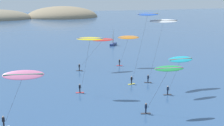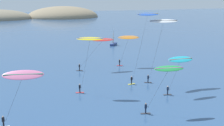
% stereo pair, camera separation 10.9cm
% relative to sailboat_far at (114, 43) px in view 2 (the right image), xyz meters
% --- Properties ---
extents(headland_island, '(109.52, 53.69, 18.20)m').
position_rel_sailboat_far_xyz_m(headland_island, '(-8.71, 143.35, -0.64)').
color(headland_island, '#7A705B').
rests_on(headland_island, ground).
extents(sailboat_far, '(4.33, 5.34, 5.70)m').
position_rel_sailboat_far_xyz_m(sailboat_far, '(0.00, 0.00, 0.00)').
color(sailboat_far, navy).
rests_on(sailboat_far, ground).
extents(kitesurfer_green, '(6.55, 2.08, 7.33)m').
position_rel_sailboat_far_xyz_m(kitesurfer_green, '(-14.89, -59.63, 5.71)').
color(kitesurfer_green, '#2D2D33').
rests_on(kitesurfer_green, ground).
extents(kitesurfer_white, '(6.72, 2.36, 12.99)m').
position_rel_sailboat_far_xyz_m(kitesurfer_white, '(-7.45, -45.65, 11.17)').
color(kitesurfer_white, '#2D2D33').
rests_on(kitesurfer_white, ground).
extents(kitesurfer_cyan, '(5.61, 1.68, 6.91)m').
position_rel_sailboat_far_xyz_m(kitesurfer_cyan, '(-8.16, -53.14, 5.36)').
color(kitesurfer_cyan, '#2D2D33').
rests_on(kitesurfer_cyan, ground).
extents(kitesurfer_red, '(9.40, 2.12, 7.60)m').
position_rel_sailboat_far_xyz_m(kitesurfer_red, '(-15.55, -31.46, 6.16)').
color(kitesurfer_red, '#2D2D33').
rests_on(kitesurfer_red, ground).
extents(kitesurfer_pink, '(6.52, 2.68, 7.92)m').
position_rel_sailboat_far_xyz_m(kitesurfer_pink, '(-35.38, -56.92, 6.25)').
color(kitesurfer_pink, silver).
rests_on(kitesurfer_pink, ground).
extents(kitesurfer_yellow, '(5.13, 3.01, 10.41)m').
position_rel_sailboat_far_xyz_m(kitesurfer_yellow, '(-23.16, -47.02, 8.52)').
color(kitesurfer_yellow, red).
rests_on(kitesurfer_yellow, ground).
extents(kitesurfer_orange, '(5.73, 3.13, 7.73)m').
position_rel_sailboat_far_xyz_m(kitesurfer_orange, '(-8.09, -30.41, 6.23)').
color(kitesurfer_orange, red).
rests_on(kitesurfer_orange, ground).
extents(kitesurfer_blue, '(6.70, 1.86, 14.28)m').
position_rel_sailboat_far_xyz_m(kitesurfer_blue, '(-10.63, -44.77, 12.23)').
color(kitesurfer_blue, yellow).
rests_on(kitesurfer_blue, ground).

